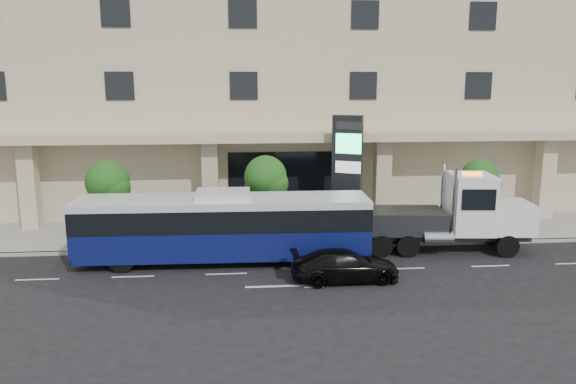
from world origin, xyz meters
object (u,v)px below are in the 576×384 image
object	(u,v)px
black_sedan	(345,265)
tow_truck	(452,216)
city_bus	(223,226)
signage_pylon	(347,173)

from	to	relation	value
black_sedan	tow_truck	bearing A→B (deg)	-59.72
city_bus	signage_pylon	world-z (taller)	signage_pylon
city_bus	tow_truck	distance (m)	11.19
city_bus	black_sedan	size ratio (longest dim) A/B	2.95
black_sedan	signage_pylon	size ratio (longest dim) A/B	0.72
city_bus	tow_truck	size ratio (longest dim) A/B	1.40
black_sedan	city_bus	bearing A→B (deg)	58.67
black_sedan	signage_pylon	distance (m)	7.94
black_sedan	signage_pylon	bearing A→B (deg)	-12.57
city_bus	tow_truck	xyz separation A→B (m)	(11.16, 0.77, 0.06)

